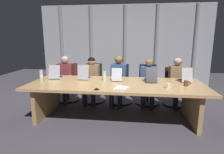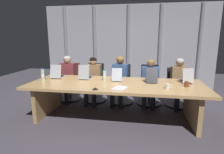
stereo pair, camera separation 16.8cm
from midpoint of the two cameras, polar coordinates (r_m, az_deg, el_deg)
ground_plane at (r=3.98m, az=-0.09°, el=-12.38°), size 11.11×11.11×0.00m
conference_table at (r=3.78m, az=-0.09°, el=-4.16°), size 3.50×1.29×0.74m
curtain_backdrop at (r=6.24m, az=2.96°, el=9.23°), size 5.56×0.17×2.69m
laptop_left_end at (r=4.42m, az=-17.77°, el=0.47°), size 0.28×0.43×0.31m
laptop_left_mid at (r=4.17m, az=-9.48°, el=0.27°), size 0.24×0.40×0.33m
laptop_center at (r=4.03m, az=0.36°, el=-0.11°), size 0.24×0.44×0.27m
laptop_right_mid at (r=3.99m, az=10.63°, el=-0.38°), size 0.24×0.47×0.30m
laptop_right_end at (r=4.14m, az=20.36°, el=-0.45°), size 0.25×0.41×0.31m
office_chair_left_end at (r=5.12m, az=-14.22°, el=-2.85°), size 0.60×0.60×0.97m
office_chair_left_mid at (r=4.92m, az=-6.75°, el=-3.16°), size 0.60×0.60×0.98m
office_chair_center at (r=4.80m, az=1.62°, el=-3.48°), size 0.60×0.60×0.97m
office_chair_right_mid at (r=4.79m, az=9.90°, el=-3.69°), size 0.60×0.60×0.98m
office_chair_right_end at (r=4.87m, az=17.84°, el=-4.04°), size 0.60×0.60×0.92m
person_left_end at (r=4.92m, az=-15.37°, el=0.21°), size 0.41×0.55×1.19m
person_left_mid at (r=4.70m, az=-7.45°, el=-0.22°), size 0.40×0.55×1.16m
person_center at (r=4.58m, az=0.81°, el=-0.18°), size 0.42×0.57×1.20m
person_right_mid at (r=4.56m, az=10.13°, el=-0.87°), size 0.44×0.57×1.13m
person_right_end at (r=4.65m, az=18.58°, el=-0.81°), size 0.39×0.56×1.17m
water_bottle_primary at (r=3.93m, az=-3.59°, el=0.40°), size 0.08×0.08×0.24m
water_bottle_secondary at (r=4.20m, az=-22.05°, el=0.42°), size 0.07×0.07×0.26m
coffee_mug_near at (r=3.76m, az=20.76°, el=-1.80°), size 0.13×0.08×0.11m
coffee_mug_far at (r=3.48m, az=15.60°, el=-2.63°), size 0.13×0.09×0.09m
conference_mic_left_side at (r=3.29m, az=-6.21°, el=-3.60°), size 0.11×0.11×0.03m
spiral_notepad at (r=3.34m, az=1.42°, el=-3.48°), size 0.29×0.35×0.03m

